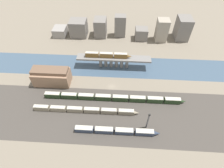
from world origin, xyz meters
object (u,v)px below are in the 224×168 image
train_on_bridge (108,55)px  signal_tower (148,121)px  train_yard_near (117,131)px  warehouse_building (52,76)px  train_yard_mid (85,110)px  train_yard_far (113,98)px

train_on_bridge → signal_tower: bearing=-63.2°
train_yard_near → warehouse_building: warehouse_building is taller
train_yard_near → signal_tower: 19.01m
warehouse_building → signal_tower: (66.65, -33.60, 0.87)m
train_yard_mid → warehouse_building: bearing=138.7°
warehouse_building → signal_tower: signal_tower is taller
train_yard_mid → train_yard_far: bearing=31.3°
train_on_bridge → warehouse_building: (-39.36, -20.49, -5.12)m
train_yard_far → train_yard_mid: bearing=-148.7°
train_on_bridge → train_yard_near: train_on_bridge is taller
train_yard_near → train_yard_far: bearing=97.4°
train_yard_near → warehouse_building: 62.14m
train_yard_mid → train_yard_far: (17.74, 10.80, 0.18)m
train_yard_near → train_yard_mid: bearing=147.4°
signal_tower → train_yard_far: bearing=136.5°
train_yard_far → signal_tower: bearing=-43.5°
train_yard_mid → signal_tower: signal_tower is taller
train_yard_mid → warehouse_building: warehouse_building is taller
train_yard_mid → warehouse_building: (-28.08, 24.67, 4.40)m
train_yard_near → signal_tower: bearing=14.0°
train_on_bridge → train_yard_mid: 47.51m
train_on_bridge → train_yard_mid: (-11.28, -45.16, -9.52)m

